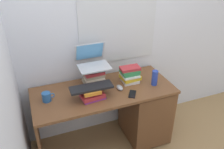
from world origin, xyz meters
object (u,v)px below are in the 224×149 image
at_px(book_stack_keyboard_riser, 92,94).
at_px(mug, 47,97).
at_px(book_stack_side, 130,74).
at_px(cell_phone, 132,94).
at_px(water_bottle, 155,78).
at_px(keyboard, 91,87).
at_px(laptop, 92,60).
at_px(desk, 136,109).
at_px(book_stack_tall, 94,77).
at_px(computer_mouse, 120,88).

height_order(book_stack_keyboard_riser, mug, book_stack_keyboard_riser).
bearing_deg(book_stack_side, cell_phone, -108.92).
bearing_deg(water_bottle, keyboard, 179.76).
xyz_separation_m(mug, cell_phone, (0.83, -0.20, -0.04)).
xyz_separation_m(laptop, mug, (-0.52, -0.16, -0.23)).
xyz_separation_m(desk, book_stack_keyboard_riser, (-0.54, -0.07, 0.40)).
height_order(keyboard, mug, keyboard).
relative_size(mug, water_bottle, 0.73).
bearing_deg(book_stack_side, keyboard, -162.64).
bearing_deg(cell_phone, mug, -161.50).
bearing_deg(book_stack_tall, desk, -17.23).
bearing_deg(computer_mouse, laptop, 134.82).
bearing_deg(laptop, cell_phone, -50.21).
distance_m(book_stack_keyboard_riser, computer_mouse, 0.33).
relative_size(desk, book_stack_side, 6.62).
relative_size(computer_mouse, mug, 0.84).
relative_size(book_stack_side, mug, 1.82).
distance_m(keyboard, water_bottle, 0.71).
distance_m(book_stack_keyboard_riser, mug, 0.44).
bearing_deg(computer_mouse, book_stack_keyboard_riser, -170.82).
height_order(book_stack_side, mug, book_stack_side).
relative_size(desk, water_bottle, 8.76).
xyz_separation_m(book_stack_keyboard_riser, keyboard, (-0.00, 0.00, 0.07)).
distance_m(keyboard, computer_mouse, 0.34).
height_order(keyboard, water_bottle, water_bottle).
bearing_deg(cell_phone, computer_mouse, 152.25).
distance_m(book_stack_tall, cell_phone, 0.44).
relative_size(mug, cell_phone, 0.91).
height_order(book_stack_tall, keyboard, book_stack_tall).
bearing_deg(mug, book_stack_side, 2.46).
xyz_separation_m(desk, book_stack_tall, (-0.45, 0.14, 0.45)).
bearing_deg(desk, keyboard, -172.46).
bearing_deg(desk, mug, 177.53).
xyz_separation_m(book_stack_side, water_bottle, (0.22, -0.16, -0.01)).
bearing_deg(book_stack_keyboard_riser, computer_mouse, 9.18).
distance_m(laptop, water_bottle, 0.69).
distance_m(laptop, mug, 0.59).
height_order(book_stack_tall, computer_mouse, book_stack_tall).
relative_size(book_stack_tall, computer_mouse, 2.34).
xyz_separation_m(desk, water_bottle, (0.17, -0.07, 0.43)).
height_order(book_stack_keyboard_riser, keyboard, keyboard).
relative_size(book_stack_keyboard_riser, laptop, 0.76).
distance_m(desk, keyboard, 0.72).
relative_size(book_stack_side, cell_phone, 1.65).
bearing_deg(laptop, computer_mouse, -45.18).
xyz_separation_m(desk, keyboard, (-0.54, -0.07, 0.47)).
bearing_deg(laptop, mug, -162.81).
distance_m(water_bottle, cell_phone, 0.33).
distance_m(desk, water_bottle, 0.47).
bearing_deg(mug, cell_phone, -13.83).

